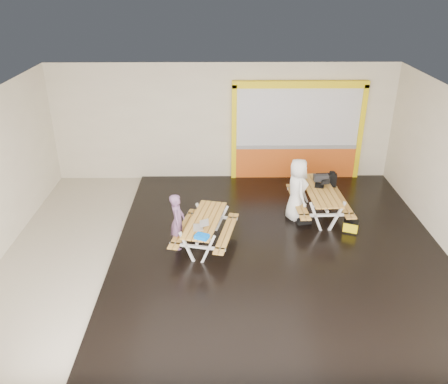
{
  "coord_description": "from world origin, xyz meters",
  "views": [
    {
      "loc": [
        -0.12,
        -8.99,
        5.81
      ],
      "look_at": [
        0.0,
        0.9,
        1.0
      ],
      "focal_mm": 36.73,
      "sensor_mm": 36.0,
      "label": 1
    }
  ],
  "objects_px": {
    "picnic_table_left": "(205,226)",
    "toolbox": "(321,178)",
    "backpack": "(332,179)",
    "fluke_bag": "(351,227)",
    "picnic_table_right": "(319,196)",
    "laptop_left": "(200,226)",
    "person_right": "(297,190)",
    "laptop_right": "(322,184)",
    "blue_pouch": "(202,237)",
    "person_left": "(178,221)",
    "dark_case": "(303,220)"
  },
  "relations": [
    {
      "from": "person_right",
      "to": "fluke_bag",
      "type": "xyz_separation_m",
      "value": [
        1.23,
        -0.75,
        -0.64
      ]
    },
    {
      "from": "person_left",
      "to": "fluke_bag",
      "type": "bearing_deg",
      "value": -78.48
    },
    {
      "from": "person_left",
      "to": "laptop_left",
      "type": "height_order",
      "value": "person_left"
    },
    {
      "from": "picnic_table_right",
      "to": "laptop_right",
      "type": "height_order",
      "value": "laptop_right"
    },
    {
      "from": "laptop_right",
      "to": "dark_case",
      "type": "distance_m",
      "value": 1.06
    },
    {
      "from": "picnic_table_right",
      "to": "fluke_bag",
      "type": "bearing_deg",
      "value": -54.0
    },
    {
      "from": "picnic_table_right",
      "to": "dark_case",
      "type": "xyz_separation_m",
      "value": [
        -0.44,
        -0.37,
        -0.49
      ]
    },
    {
      "from": "person_right",
      "to": "fluke_bag",
      "type": "relative_size",
      "value": 3.95
    },
    {
      "from": "picnic_table_left",
      "to": "toolbox",
      "type": "distance_m",
      "value": 3.58
    },
    {
      "from": "person_left",
      "to": "fluke_bag",
      "type": "relative_size",
      "value": 3.18
    },
    {
      "from": "dark_case",
      "to": "fluke_bag",
      "type": "height_order",
      "value": "fluke_bag"
    },
    {
      "from": "laptop_left",
      "to": "backpack",
      "type": "bearing_deg",
      "value": 36.2
    },
    {
      "from": "laptop_right",
      "to": "backpack",
      "type": "height_order",
      "value": "laptop_right"
    },
    {
      "from": "backpack",
      "to": "person_left",
      "type": "bearing_deg",
      "value": -150.0
    },
    {
      "from": "picnic_table_right",
      "to": "laptop_left",
      "type": "xyz_separation_m",
      "value": [
        -2.98,
        -1.77,
        0.17
      ]
    },
    {
      "from": "laptop_right",
      "to": "backpack",
      "type": "relative_size",
      "value": 1.04
    },
    {
      "from": "laptop_right",
      "to": "fluke_bag",
      "type": "xyz_separation_m",
      "value": [
        0.55,
        -1.06,
        -0.65
      ]
    },
    {
      "from": "picnic_table_left",
      "to": "fluke_bag",
      "type": "relative_size",
      "value": 4.92
    },
    {
      "from": "picnic_table_left",
      "to": "laptop_right",
      "type": "distance_m",
      "value": 3.38
    },
    {
      "from": "fluke_bag",
      "to": "picnic_table_right",
      "type": "bearing_deg",
      "value": 126.0
    },
    {
      "from": "picnic_table_left",
      "to": "laptop_right",
      "type": "bearing_deg",
      "value": 28.32
    },
    {
      "from": "fluke_bag",
      "to": "laptop_left",
      "type": "bearing_deg",
      "value": -165.79
    },
    {
      "from": "person_left",
      "to": "person_right",
      "type": "height_order",
      "value": "person_right"
    },
    {
      "from": "person_right",
      "to": "backpack",
      "type": "bearing_deg",
      "value": -60.42
    },
    {
      "from": "picnic_table_left",
      "to": "person_right",
      "type": "relative_size",
      "value": 1.24
    },
    {
      "from": "laptop_right",
      "to": "blue_pouch",
      "type": "bearing_deg",
      "value": -141.31
    },
    {
      "from": "blue_pouch",
      "to": "picnic_table_right",
      "type": "bearing_deg",
      "value": 36.99
    },
    {
      "from": "backpack",
      "to": "dark_case",
      "type": "relative_size",
      "value": 1.16
    },
    {
      "from": "person_right",
      "to": "fluke_bag",
      "type": "height_order",
      "value": "person_right"
    },
    {
      "from": "fluke_bag",
      "to": "picnic_table_left",
      "type": "bearing_deg",
      "value": -171.31
    },
    {
      "from": "person_left",
      "to": "person_right",
      "type": "xyz_separation_m",
      "value": [
        2.89,
        1.43,
        0.07
      ]
    },
    {
      "from": "laptop_left",
      "to": "toolbox",
      "type": "height_order",
      "value": "toolbox"
    },
    {
      "from": "picnic_table_right",
      "to": "person_left",
      "type": "height_order",
      "value": "person_left"
    },
    {
      "from": "fluke_bag",
      "to": "laptop_right",
      "type": "bearing_deg",
      "value": 117.49
    },
    {
      "from": "picnic_table_left",
      "to": "dark_case",
      "type": "relative_size",
      "value": 5.61
    },
    {
      "from": "toolbox",
      "to": "laptop_left",
      "type": "bearing_deg",
      "value": -143.44
    },
    {
      "from": "picnic_table_left",
      "to": "backpack",
      "type": "bearing_deg",
      "value": 32.61
    },
    {
      "from": "picnic_table_right",
      "to": "fluke_bag",
      "type": "distance_m",
      "value": 1.14
    },
    {
      "from": "person_right",
      "to": "picnic_table_right",
      "type": "bearing_deg",
      "value": -88.91
    },
    {
      "from": "person_left",
      "to": "laptop_right",
      "type": "distance_m",
      "value": 3.97
    },
    {
      "from": "toolbox",
      "to": "backpack",
      "type": "xyz_separation_m",
      "value": [
        0.35,
        0.23,
        -0.15
      ]
    },
    {
      "from": "laptop_left",
      "to": "backpack",
      "type": "height_order",
      "value": "backpack"
    },
    {
      "from": "picnic_table_left",
      "to": "dark_case",
      "type": "xyz_separation_m",
      "value": [
        2.45,
        1.03,
        -0.44
      ]
    },
    {
      "from": "backpack",
      "to": "dark_case",
      "type": "bearing_deg",
      "value": -128.96
    },
    {
      "from": "picnic_table_left",
      "to": "dark_case",
      "type": "distance_m",
      "value": 2.69
    },
    {
      "from": "person_left",
      "to": "fluke_bag",
      "type": "xyz_separation_m",
      "value": [
        4.12,
        0.68,
        -0.57
      ]
    },
    {
      "from": "toolbox",
      "to": "dark_case",
      "type": "relative_size",
      "value": 1.07
    },
    {
      "from": "laptop_right",
      "to": "backpack",
      "type": "xyz_separation_m",
      "value": [
        0.39,
        0.55,
        -0.11
      ]
    },
    {
      "from": "picnic_table_left",
      "to": "laptop_right",
      "type": "height_order",
      "value": "laptop_right"
    },
    {
      "from": "laptop_right",
      "to": "person_left",
      "type": "bearing_deg",
      "value": -154.05
    }
  ]
}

